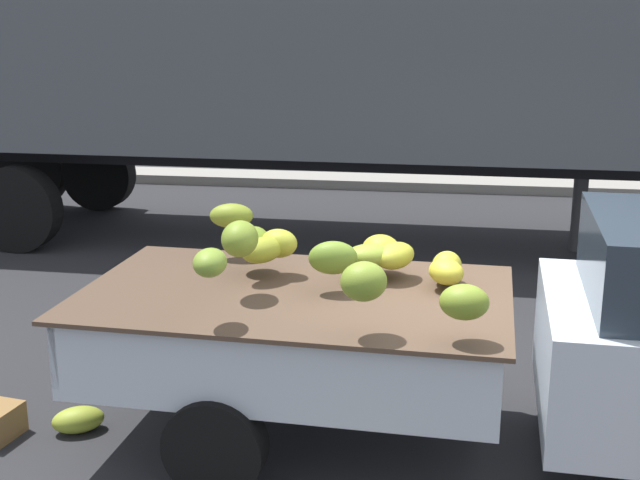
# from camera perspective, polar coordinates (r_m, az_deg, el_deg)

# --- Properties ---
(ground) EXTENTS (220.00, 220.00, 0.00)m
(ground) POSITION_cam_1_polar(r_m,az_deg,el_deg) (6.13, 11.63, -13.41)
(ground) COLOR #28282B
(curb_strip) EXTENTS (80.00, 0.80, 0.16)m
(curb_strip) POSITION_cam_1_polar(r_m,az_deg,el_deg) (14.62, 10.09, 3.70)
(curb_strip) COLOR gray
(curb_strip) RESTS_ON ground
(pickup_truck) EXTENTS (5.13, 2.00, 1.70)m
(pickup_truck) POSITION_cam_1_polar(r_m,az_deg,el_deg) (5.66, 18.51, -6.49)
(pickup_truck) COLOR silver
(pickup_truck) RESTS_ON ground
(semi_trailer) EXTENTS (12.05, 2.83, 3.95)m
(semi_trailer) POSITION_cam_1_polar(r_m,az_deg,el_deg) (10.85, -0.46, 13.18)
(semi_trailer) COLOR #4C5156
(semi_trailer) RESTS_ON ground
(fallen_banana_bunch_near_tailgate) EXTENTS (0.43, 0.38, 0.18)m
(fallen_banana_bunch_near_tailgate) POSITION_cam_1_polar(r_m,az_deg,el_deg) (6.38, -16.00, -11.58)
(fallen_banana_bunch_near_tailgate) COLOR #99A830
(fallen_banana_bunch_near_tailgate) RESTS_ON ground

